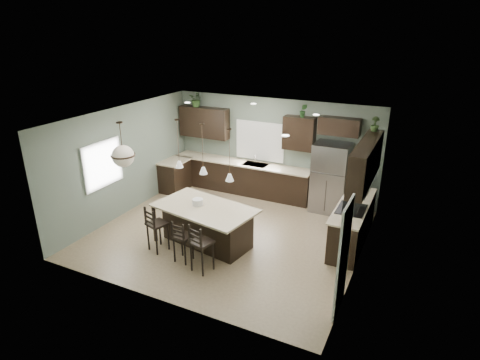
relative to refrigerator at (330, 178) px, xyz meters
name	(u,v)px	position (x,y,z in m)	size (l,w,h in m)	color
ground	(229,233)	(-1.79, -2.33, -0.93)	(6.00, 6.00, 0.00)	#9E8466
pantry_door	(343,258)	(1.19, -3.88, 0.09)	(0.04, 0.82, 2.04)	white
window_back	(260,141)	(-2.19, 0.40, 0.62)	(1.35, 0.02, 1.00)	white
window_left	(102,164)	(-4.77, -3.13, 0.62)	(0.02, 1.10, 1.00)	white
left_return_cabs	(175,176)	(-4.49, -0.63, -0.48)	(0.60, 0.90, 0.90)	black
left_return_countertop	(174,161)	(-4.47, -0.63, -0.01)	(0.66, 0.96, 0.04)	beige
back_lower_cabs	(242,178)	(-2.64, 0.12, -0.48)	(4.20, 0.60, 0.90)	black
back_countertop	(241,163)	(-2.64, 0.10, -0.01)	(4.20, 0.66, 0.04)	beige
sink_inset	(255,164)	(-2.19, 0.10, 0.01)	(0.70, 0.45, 0.01)	gray
faucet	(255,160)	(-2.19, 0.07, 0.16)	(0.02, 0.02, 0.28)	silver
back_upper_left	(204,122)	(-3.94, 0.25, 1.02)	(1.55, 0.34, 0.90)	black
back_upper_right	(299,133)	(-0.99, 0.25, 1.02)	(0.85, 0.34, 0.90)	black
fridge_header	(339,126)	(0.06, 0.25, 1.32)	(1.05, 0.34, 0.45)	black
right_lower_cabs	(352,224)	(0.91, -1.46, -0.48)	(0.60, 2.35, 0.90)	black
right_countertop	(354,205)	(0.89, -1.46, -0.01)	(0.66, 2.35, 0.04)	beige
cooktop	(351,209)	(0.89, -1.73, 0.02)	(0.58, 0.75, 0.02)	black
wall_oven_front	(336,227)	(0.61, -1.73, -0.48)	(0.01, 0.72, 0.60)	gray
right_upper_cabs	(366,162)	(1.04, -1.46, 1.02)	(0.34, 2.35, 0.90)	black
microwave	(359,184)	(0.99, -1.73, 0.62)	(0.40, 0.75, 0.40)	gray
refrigerator	(330,178)	(0.00, 0.00, 0.00)	(0.90, 0.74, 1.85)	gray
kitchen_island	(205,226)	(-2.03, -3.00, -0.46)	(2.21, 1.26, 0.92)	black
serving_dish	(198,202)	(-2.23, -2.97, 0.07)	(0.24, 0.24, 0.14)	silver
bar_stool_left	(158,228)	(-2.84, -3.66, -0.40)	(0.39, 0.39, 1.05)	black
bar_stool_center	(183,240)	(-2.10, -3.79, -0.45)	(0.35, 0.35, 0.96)	black
bar_stool_right	(202,247)	(-1.56, -3.92, -0.39)	(0.39, 0.39, 1.06)	black
pendant_left	(178,144)	(-2.72, -2.88, 1.32)	(0.17, 0.17, 1.10)	silver
pendant_center	(203,149)	(-2.03, -3.00, 1.32)	(0.17, 0.17, 1.10)	white
pendant_right	(229,155)	(-1.34, -3.12, 1.32)	(0.17, 0.17, 1.10)	silver
chandelier	(122,145)	(-3.64, -3.62, 1.38)	(0.52, 0.52, 0.99)	beige
plant_back_left	(197,99)	(-4.15, 0.22, 1.70)	(0.41, 0.35, 0.45)	#2C481F
plant_back_right	(303,111)	(-0.90, 0.22, 1.65)	(0.19, 0.16, 0.35)	#285224
plant_right_wall	(375,124)	(1.01, -0.51, 1.64)	(0.19, 0.19, 0.34)	#2E471F
room_shell	(228,166)	(-1.79, -2.33, 0.77)	(6.00, 6.00, 6.00)	slate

